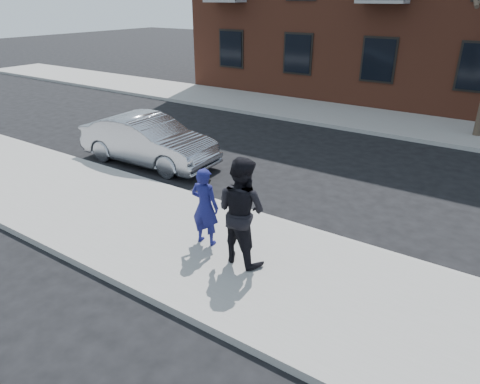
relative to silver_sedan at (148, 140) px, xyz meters
The scene contains 8 objects.
ground 4.46m from the silver_sedan, 39.14° to the right, with size 100.00×100.00×0.00m, color black.
near_sidewalk 4.61m from the silver_sedan, 41.58° to the right, with size 50.00×3.50×0.15m, color gray.
near_curb 3.68m from the silver_sedan, 19.78° to the right, with size 50.00×0.10×0.15m, color #999691.
far_sidewalk 9.16m from the silver_sedan, 68.06° to the left, with size 50.00×3.50×0.15m, color gray.
far_curb 7.52m from the silver_sedan, 62.92° to the left, with size 50.00×0.10×0.15m, color #999691.
silver_sedan is the anchor object (origin of this frame).
man_hoodie 5.31m from the silver_sedan, 33.21° to the right, with size 0.62×0.50×1.58m.
man_peacoat 6.16m from the silver_sedan, 29.39° to the right, with size 1.07×0.89×2.02m.
Camera 1 is at (5.69, -5.86, 4.61)m, focal length 32.00 mm.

